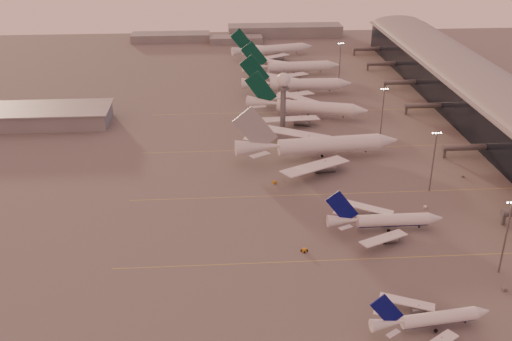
{
  "coord_description": "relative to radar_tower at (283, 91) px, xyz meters",
  "views": [
    {
      "loc": [
        -26.37,
        -146.47,
        105.25
      ],
      "look_at": [
        -11.96,
        60.02,
        8.54
      ],
      "focal_mm": 42.0,
      "sensor_mm": 36.0,
      "label": 1
    }
  ],
  "objects": [
    {
      "name": "gsv_truck_d",
      "position": [
        -15.55,
        7.77,
        -19.73
      ],
      "size": [
        4.37,
        6.26,
        2.39
      ],
      "color": "#C18116",
      "rests_on": "ground"
    },
    {
      "name": "gsv_truck_c",
      "position": [
        -8.84,
        -54.23,
        -19.76
      ],
      "size": [
        5.97,
        4.86,
        2.33
      ],
      "color": "#C18116",
      "rests_on": "ground"
    },
    {
      "name": "mast_a",
      "position": [
        53.0,
        -120.0,
        -7.21
      ],
      "size": [
        3.6,
        0.56,
        25.0
      ],
      "color": "#5C5E64",
      "rests_on": "ground"
    },
    {
      "name": "hangar",
      "position": [
        -125.0,
        20.0,
        -16.63
      ],
      "size": [
        82.0,
        27.0,
        8.5
      ],
      "color": "slate",
      "rests_on": "ground"
    },
    {
      "name": "gsv_tug_mid",
      "position": [
        -4.49,
        -104.54,
        -20.38
      ],
      "size": [
        4.31,
        4.47,
        1.11
      ],
      "color": "#C18116",
      "rests_on": "ground"
    },
    {
      "name": "ground",
      "position": [
        -5.0,
        -120.0,
        -20.95
      ],
      "size": [
        700.0,
        700.0,
        0.0
      ],
      "primitive_type": "plane",
      "color": "#555353",
      "rests_on": "ground"
    },
    {
      "name": "narrowbody_near",
      "position": [
        23.27,
        -144.12,
        -18.23
      ],
      "size": [
        34.31,
        27.23,
        13.43
      ],
      "color": "white",
      "rests_on": "ground"
    },
    {
      "name": "gsv_tug_far",
      "position": [
        7.63,
        -24.75,
        -20.42
      ],
      "size": [
        3.3,
        4.11,
        1.02
      ],
      "color": "white",
      "rests_on": "ground"
    },
    {
      "name": "gsv_catering_a",
      "position": [
        50.8,
        -129.25,
        -18.68
      ],
      "size": [
        5.64,
        2.87,
        4.53
      ],
      "color": "#585A5D",
      "rests_on": "ground"
    },
    {
      "name": "mast_b",
      "position": [
        50.0,
        -65.0,
        -7.21
      ],
      "size": [
        3.6,
        0.56,
        25.0
      ],
      "color": "#5C5E64",
      "rests_on": "ground"
    },
    {
      "name": "greentail_c",
      "position": [
        16.52,
        98.27,
        -16.92
      ],
      "size": [
        62.8,
        50.57,
        22.8
      ],
      "color": "white",
      "rests_on": "ground"
    },
    {
      "name": "gsv_truck_b",
      "position": [
        44.18,
        -78.86,
        -19.88
      ],
      "size": [
        5.42,
        2.61,
        2.1
      ],
      "color": "white",
      "rests_on": "ground"
    },
    {
      "name": "narrowbody_mid",
      "position": [
        24.67,
        -93.14,
        -17.72
      ],
      "size": [
        40.8,
        32.61,
        15.96
      ],
      "color": "white",
      "rests_on": "ground"
    },
    {
      "name": "gsv_tug_hangar",
      "position": [
        36.94,
        35.9,
        -20.48
      ],
      "size": [
        3.55,
        2.59,
        0.91
      ],
      "color": "#C18116",
      "rests_on": "ground"
    },
    {
      "name": "greentail_d",
      "position": [
        9.26,
        145.44,
        -17.09
      ],
      "size": [
        58.92,
        46.99,
        21.86
      ],
      "color": "white",
      "rests_on": "ground"
    },
    {
      "name": "greentail_a",
      "position": [
        14.65,
        20.96,
        -16.89
      ],
      "size": [
        61.68,
        49.13,
        22.99
      ],
      "color": "white",
      "rests_on": "ground"
    },
    {
      "name": "mast_c",
      "position": [
        45.0,
        -10.0,
        -7.21
      ],
      "size": [
        3.6,
        0.56,
        25.0
      ],
      "color": "#5C5E64",
      "rests_on": "ground"
    },
    {
      "name": "terminal",
      "position": [
        102.88,
        -9.91,
        -10.43
      ],
      "size": [
        57.0,
        362.0,
        23.04
      ],
      "color": "black",
      "rests_on": "ground"
    },
    {
      "name": "distant_horizon",
      "position": [
        -2.38,
        205.14,
        -17.06
      ],
      "size": [
        165.0,
        37.5,
        9.0
      ],
      "color": "slate",
      "rests_on": "ground"
    },
    {
      "name": "taxiway_markings",
      "position": [
        25.0,
        -64.0,
        -20.94
      ],
      "size": [
        180.0,
        185.25,
        0.02
      ],
      "color": "gold",
      "rests_on": "ground"
    },
    {
      "name": "radar_tower",
      "position": [
        0.0,
        0.0,
        0.0
      ],
      "size": [
        6.4,
        6.4,
        31.1
      ],
      "color": "#5C5E64",
      "rests_on": "ground"
    },
    {
      "name": "gsv_catering_b",
      "position": [
        67.75,
        -54.05,
        -19.09
      ],
      "size": [
        4.68,
        2.47,
        3.71
      ],
      "color": "#585A5D",
      "rests_on": "ground"
    },
    {
      "name": "greentail_b",
      "position": [
        14.88,
        60.47,
        -16.84
      ],
      "size": [
        64.06,
        51.71,
        23.26
      ],
      "color": "white",
      "rests_on": "ground"
    },
    {
      "name": "mast_d",
      "position": [
        43.0,
        80.0,
        -7.21
      ],
      "size": [
        3.6,
        0.56,
        25.0
      ],
      "color": "#5C5E64",
      "rests_on": "ground"
    },
    {
      "name": "widebody_white",
      "position": [
        12.09,
        -31.16,
        -16.52
      ],
      "size": [
        72.64,
        57.98,
        25.55
      ],
      "color": "white",
      "rests_on": "ground"
    }
  ]
}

